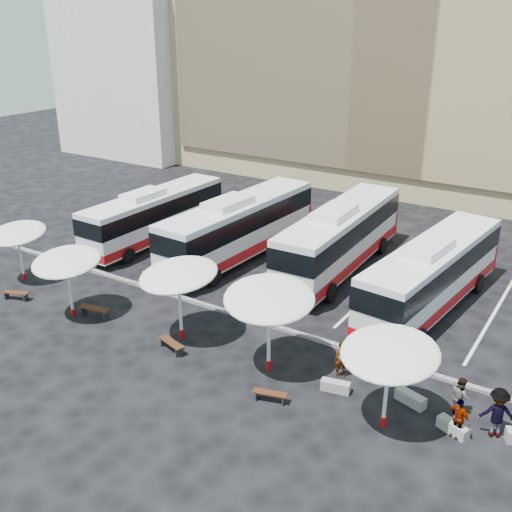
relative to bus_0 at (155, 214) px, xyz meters
The scene contains 25 objects.
ground 10.88m from the bus_0, 35.65° to the right, with size 120.00×120.00×0.00m, color black.
sandstone_building 29.14m from the bus_0, 71.19° to the left, with size 42.00×18.25×29.60m.
apartment_block 29.94m from the bus_0, 131.56° to the left, with size 14.00×14.00×18.00m, color silver.
curb_divider 10.59m from the bus_0, 33.43° to the right, with size 34.00×0.25×0.15m, color black.
bay_lines 9.07m from the bus_0, 11.30° to the left, with size 24.15×12.00×0.01m.
bus_0 is the anchor object (origin of this frame).
bus_1 6.13m from the bus_0, ahead, with size 3.30×12.42×3.91m.
bus_2 12.10m from the bus_0, 10.43° to the left, with size 3.18×12.42×3.92m.
bus_3 17.81m from the bus_0, ahead, with size 3.72×12.06×3.77m.
sunshade_0 8.87m from the bus_0, 103.95° to the right, with size 3.68×3.71×3.20m.
sunshade_1 10.66m from the bus_0, 70.93° to the right, with size 3.94×3.97×3.36m.
sunshade_2 12.83m from the bus_0, 43.57° to the right, with size 4.63×4.66×3.66m.
sunshade_3 16.61m from the bus_0, 32.54° to the right, with size 4.84×4.87×3.83m.
sunshade_4 21.71m from the bus_0, 26.95° to the right, with size 3.78×3.82×3.54m.
wood_bench_0 10.49m from the bus_0, 92.16° to the right, with size 1.41×0.81×0.42m.
wood_bench_1 10.60m from the bus_0, 65.02° to the right, with size 1.67×0.70×0.50m.
wood_bench_2 13.91m from the bus_0, 45.93° to the right, with size 1.52×0.79×0.45m.
wood_bench_3 18.64m from the bus_0, 35.36° to the right, with size 1.37×0.70×0.41m.
conc_bench_0 19.17m from the bus_0, 27.44° to the right, with size 1.14×0.38×0.43m, color gray.
conc_bench_1 21.32m from the bus_0, 22.13° to the right, with size 1.21×0.40×0.45m, color gray.
conc_bench_2 23.32m from the bus_0, 22.34° to the right, with size 1.17×0.39×0.44m, color gray.
passenger_0 18.43m from the bus_0, 24.87° to the right, with size 0.57×0.37×1.56m, color black.
passenger_1 22.76m from the bus_0, 19.70° to the right, with size 0.75×0.58×1.54m, color black.
passenger_2 23.48m from the bus_0, 22.55° to the right, with size 0.91×0.38×1.55m, color black.
passenger_3 24.21m from the bus_0, 19.83° to the right, with size 1.23×0.71×1.90m, color black.
Camera 1 is at (16.21, -20.78, 13.78)m, focal length 42.00 mm.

